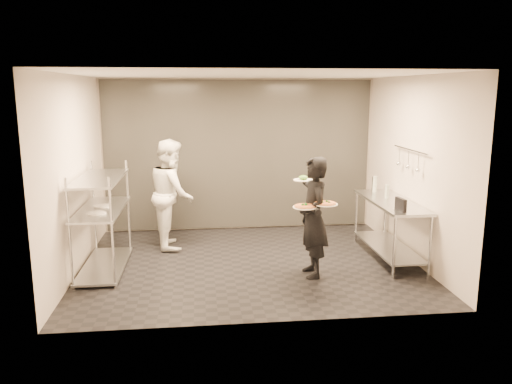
{
  "coord_description": "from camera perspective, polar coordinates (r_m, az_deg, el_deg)",
  "views": [
    {
      "loc": [
        -0.72,
        -7.19,
        2.57
      ],
      "look_at": [
        0.09,
        0.01,
        1.1
      ],
      "focal_mm": 35.0,
      "sensor_mm": 36.0,
      "label": 1
    }
  ],
  "objects": [
    {
      "name": "pass_rack",
      "position": [
        7.55,
        -17.19,
        -2.86
      ],
      "size": [
        0.6,
        1.6,
        1.5
      ],
      "color": "silver",
      "rests_on": "ground"
    },
    {
      "name": "salad_plate",
      "position": [
        7.17,
        5.42,
        1.52
      ],
      "size": [
        0.28,
        0.28,
        0.07
      ],
      "color": "white",
      "rests_on": "waiter"
    },
    {
      "name": "pizza_plate_far",
      "position": [
        6.77,
        7.95,
        -1.3
      ],
      "size": [
        0.32,
        0.32,
        0.05
      ],
      "color": "white",
      "rests_on": "waiter"
    },
    {
      "name": "chef",
      "position": [
        8.38,
        -9.6,
        -0.18
      ],
      "size": [
        0.78,
        0.95,
        1.8
      ],
      "primitive_type": "imported",
      "rotation": [
        0.0,
        0.0,
        1.69
      ],
      "color": "white",
      "rests_on": "ground"
    },
    {
      "name": "bottle_dark",
      "position": [
        8.64,
        13.34,
        0.95
      ],
      "size": [
        0.07,
        0.07,
        0.23
      ],
      "primitive_type": "cylinder",
      "color": "black",
      "rests_on": "prep_counter"
    },
    {
      "name": "room_shell",
      "position": [
        8.48,
        -1.52,
        3.54
      ],
      "size": [
        5.0,
        4.0,
        2.8
      ],
      "color": "black",
      "rests_on": "ground"
    },
    {
      "name": "bottle_clear",
      "position": [
        8.07,
        14.74,
        0.07
      ],
      "size": [
        0.06,
        0.06,
        0.21
      ],
      "primitive_type": "cylinder",
      "color": "#99A799",
      "rests_on": "prep_counter"
    },
    {
      "name": "utensil_rail",
      "position": [
        7.92,
        17.08,
        3.54
      ],
      "size": [
        0.07,
        1.2,
        0.31
      ],
      "color": "silver",
      "rests_on": "room_shell"
    },
    {
      "name": "pizza_plate_near",
      "position": [
        6.72,
        5.6,
        -1.66
      ],
      "size": [
        0.32,
        0.32,
        0.05
      ],
      "color": "white",
      "rests_on": "waiter"
    },
    {
      "name": "bottle_green",
      "position": [
        8.54,
        13.44,
        0.89
      ],
      "size": [
        0.07,
        0.07,
        0.26
      ],
      "primitive_type": "cylinder",
      "color": "#99A799",
      "rests_on": "prep_counter"
    },
    {
      "name": "pos_monitor",
      "position": [
        7.27,
        16.21,
        -1.38
      ],
      "size": [
        0.08,
        0.26,
        0.18
      ],
      "primitive_type": "cube",
      "rotation": [
        0.0,
        0.0,
        0.11
      ],
      "color": "black",
      "rests_on": "prep_counter"
    },
    {
      "name": "waiter",
      "position": [
        6.98,
        6.58,
        -2.91
      ],
      "size": [
        0.44,
        0.64,
        1.69
      ],
      "primitive_type": "imported",
      "rotation": [
        0.0,
        0.0,
        -1.52
      ],
      "color": "black",
      "rests_on": "ground"
    },
    {
      "name": "prep_counter",
      "position": [
        7.99,
        15.06,
        -3.01
      ],
      "size": [
        0.6,
        1.8,
        0.92
      ],
      "color": "silver",
      "rests_on": "ground"
    }
  ]
}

